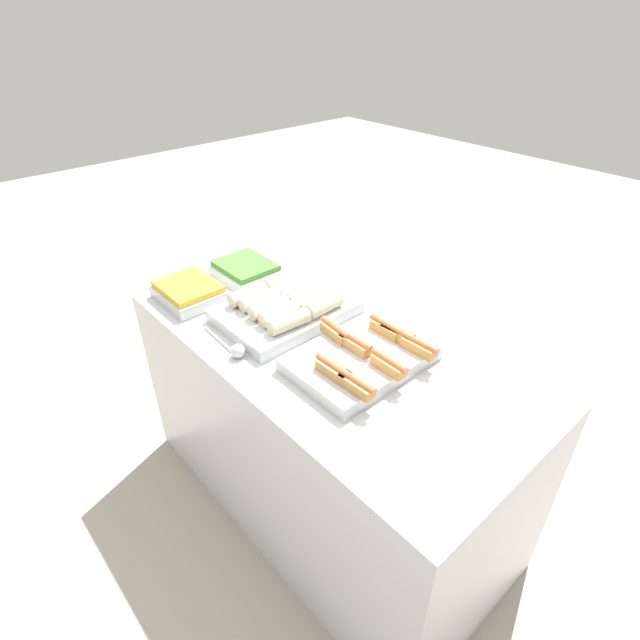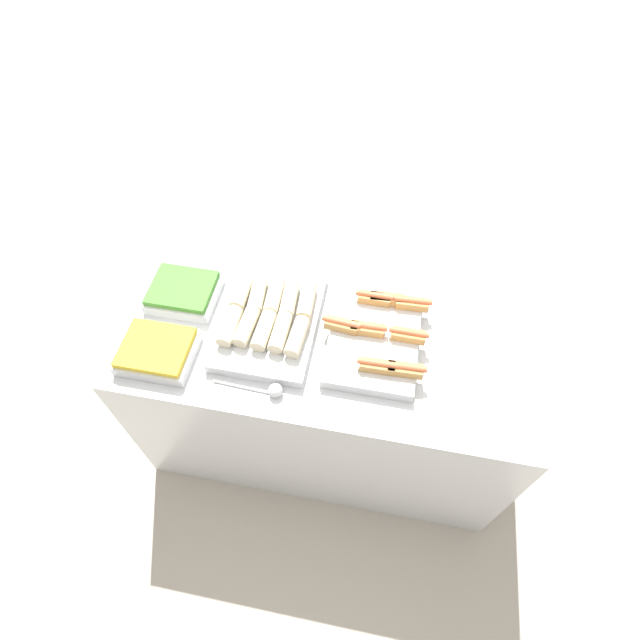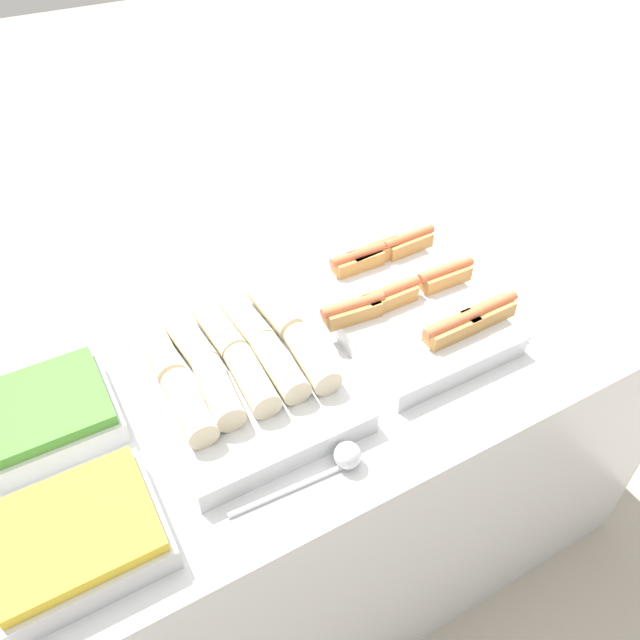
% 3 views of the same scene
% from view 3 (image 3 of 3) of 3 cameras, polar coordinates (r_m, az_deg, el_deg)
% --- Properties ---
extents(ground_plane, '(12.00, 12.00, 0.00)m').
position_cam_3_polar(ground_plane, '(2.07, 0.88, -19.35)').
color(ground_plane, '#ADA393').
extents(counter, '(1.58, 0.77, 0.86)m').
position_cam_3_polar(counter, '(1.70, 1.04, -12.44)').
color(counter, silver).
rests_on(counter, ground_plane).
extents(tray_hotdogs, '(0.40, 0.47, 0.10)m').
position_cam_3_polar(tray_hotdogs, '(1.43, 7.41, 1.59)').
color(tray_hotdogs, silver).
rests_on(tray_hotdogs, counter).
extents(tray_wraps, '(0.36, 0.51, 0.11)m').
position_cam_3_polar(tray_wraps, '(1.27, -7.70, -4.10)').
color(tray_wraps, silver).
rests_on(tray_wraps, counter).
extents(tray_side_front, '(0.27, 0.22, 0.07)m').
position_cam_3_polar(tray_side_front, '(1.12, -21.34, -18.02)').
color(tray_side_front, silver).
rests_on(tray_side_front, counter).
extents(tray_side_back, '(0.27, 0.22, 0.07)m').
position_cam_3_polar(tray_side_back, '(1.30, -24.11, -8.02)').
color(tray_side_back, silver).
rests_on(tray_side_back, counter).
extents(serving_spoon_near, '(0.26, 0.05, 0.05)m').
position_cam_3_polar(serving_spoon_near, '(1.14, 1.76, -12.70)').
color(serving_spoon_near, silver).
rests_on(serving_spoon_near, counter).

